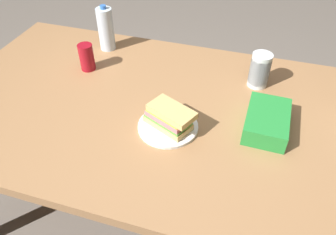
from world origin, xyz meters
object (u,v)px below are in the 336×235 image
(chip_bag, at_px, (267,121))
(soda_can_red, at_px, (87,57))
(dining_table, at_px, (157,121))
(paper_plate, at_px, (168,126))
(water_bottle_tall, at_px, (106,29))
(plastic_cup_stack, at_px, (260,70))
(sandwich, at_px, (169,117))

(chip_bag, bearing_deg, soda_can_red, 79.70)
(dining_table, bearing_deg, paper_plate, -51.77)
(water_bottle_tall, xyz_separation_m, plastic_cup_stack, (0.74, -0.10, -0.03))
(chip_bag, bearing_deg, sandwich, 108.02)
(dining_table, height_order, chip_bag, chip_bag)
(chip_bag, xyz_separation_m, plastic_cup_stack, (-0.06, 0.27, 0.04))
(sandwich, distance_m, plastic_cup_stack, 0.47)
(sandwich, relative_size, soda_can_red, 1.68)
(dining_table, distance_m, paper_plate, 0.16)
(paper_plate, relative_size, water_bottle_tall, 1.01)
(dining_table, xyz_separation_m, plastic_cup_stack, (0.37, 0.27, 0.15))
(dining_table, bearing_deg, soda_can_red, 156.47)
(soda_can_red, xyz_separation_m, water_bottle_tall, (0.01, 0.20, 0.04))
(dining_table, distance_m, chip_bag, 0.44)
(sandwich, height_order, water_bottle_tall, water_bottle_tall)
(soda_can_red, bearing_deg, plastic_cup_stack, 7.59)
(soda_can_red, height_order, water_bottle_tall, water_bottle_tall)
(soda_can_red, height_order, chip_bag, soda_can_red)
(paper_plate, bearing_deg, dining_table, 128.23)
(water_bottle_tall, bearing_deg, soda_can_red, -92.34)
(water_bottle_tall, distance_m, plastic_cup_stack, 0.75)
(chip_bag, bearing_deg, paper_plate, 107.85)
(soda_can_red, bearing_deg, sandwich, -29.94)
(dining_table, distance_m, soda_can_red, 0.44)
(paper_plate, distance_m, soda_can_red, 0.54)
(chip_bag, height_order, water_bottle_tall, water_bottle_tall)
(water_bottle_tall, bearing_deg, plastic_cup_stack, -7.41)
(soda_can_red, bearing_deg, water_bottle_tall, 87.66)
(sandwich, distance_m, chip_bag, 0.36)
(sandwich, bearing_deg, water_bottle_tall, 134.61)
(chip_bag, relative_size, plastic_cup_stack, 1.54)
(paper_plate, xyz_separation_m, sandwich, (0.00, 0.00, 0.05))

